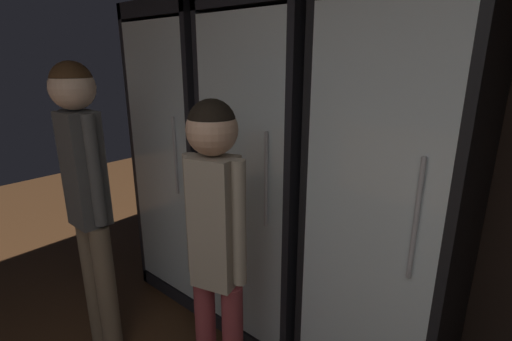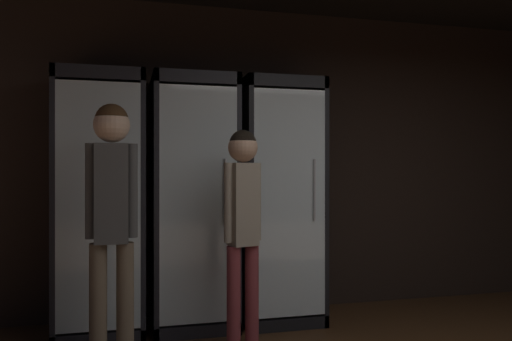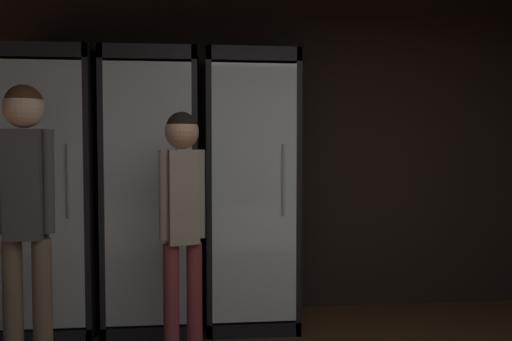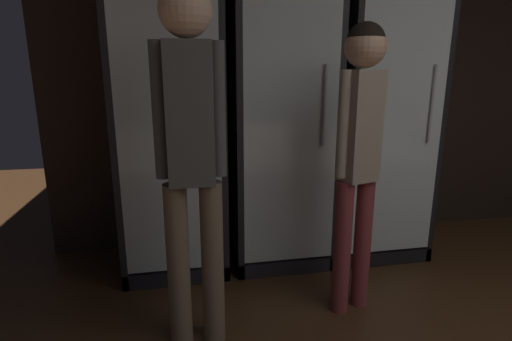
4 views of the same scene
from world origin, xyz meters
name	(u,v)px [view 1 (image 1 of 4)]	position (x,y,z in m)	size (l,w,h in m)	color
cooler_far_left	(202,158)	(-2.07, 2.70, 1.02)	(0.68, 0.69, 2.08)	black
cooler_left	(281,179)	(-1.33, 2.70, 1.01)	(0.68, 0.69, 2.08)	black
cooler_center	(398,208)	(-0.59, 2.70, 1.01)	(0.68, 0.69, 2.08)	black
shopper_near	(86,184)	(-1.96, 1.77, 1.08)	(0.32, 0.23, 1.73)	#72604C
shopper_far	(216,236)	(-1.08, 1.90, 1.00)	(0.28, 0.21, 1.59)	brown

